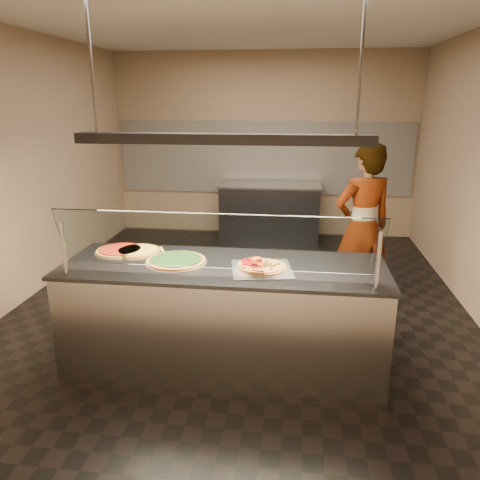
# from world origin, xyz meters

# --- Properties ---
(ground) EXTENTS (5.00, 6.00, 0.02)m
(ground) POSITION_xyz_m (0.00, 0.00, -0.01)
(ground) COLOR black
(ground) RESTS_ON ground
(ceiling) EXTENTS (5.00, 6.00, 0.02)m
(ceiling) POSITION_xyz_m (0.00, 0.00, 3.01)
(ceiling) COLOR silver
(ceiling) RESTS_ON wall_back
(wall_back) EXTENTS (5.00, 0.02, 3.00)m
(wall_back) POSITION_xyz_m (0.00, 3.01, 1.50)
(wall_back) COLOR tan
(wall_back) RESTS_ON ground
(wall_front) EXTENTS (5.00, 0.02, 3.00)m
(wall_front) POSITION_xyz_m (0.00, -3.01, 1.50)
(wall_front) COLOR tan
(wall_front) RESTS_ON ground
(wall_left) EXTENTS (0.02, 6.00, 3.00)m
(wall_left) POSITION_xyz_m (-2.51, 0.00, 1.50)
(wall_left) COLOR tan
(wall_left) RESTS_ON ground
(tile_band) EXTENTS (4.90, 0.02, 1.20)m
(tile_band) POSITION_xyz_m (0.00, 2.98, 1.30)
(tile_band) COLOR silver
(tile_band) RESTS_ON wall_back
(serving_counter) EXTENTS (2.68, 0.94, 0.93)m
(serving_counter) POSITION_xyz_m (0.01, -1.32, 0.47)
(serving_counter) COLOR #B7B7BC
(serving_counter) RESTS_ON ground
(sneeze_guard) EXTENTS (2.44, 0.18, 0.54)m
(sneeze_guard) POSITION_xyz_m (0.01, -1.66, 1.23)
(sneeze_guard) COLOR #B7B7BC
(sneeze_guard) RESTS_ON serving_counter
(perforated_tray) EXTENTS (0.55, 0.55, 0.01)m
(perforated_tray) POSITION_xyz_m (0.34, -1.39, 0.94)
(perforated_tray) COLOR silver
(perforated_tray) RESTS_ON serving_counter
(half_pizza_pepperoni) EXTENTS (0.26, 0.42, 0.05)m
(half_pizza_pepperoni) POSITION_xyz_m (0.24, -1.39, 0.96)
(half_pizza_pepperoni) COLOR #925A22
(half_pizza_pepperoni) RESTS_ON perforated_tray
(half_pizza_sausage) EXTENTS (0.26, 0.42, 0.04)m
(half_pizza_sausage) POSITION_xyz_m (0.43, -1.39, 0.96)
(half_pizza_sausage) COLOR #925A22
(half_pizza_sausage) RESTS_ON perforated_tray
(pizza_spinach) EXTENTS (0.52, 0.52, 0.03)m
(pizza_spinach) POSITION_xyz_m (-0.39, -1.31, 0.95)
(pizza_spinach) COLOR silver
(pizza_spinach) RESTS_ON serving_counter
(pizza_cheese) EXTENTS (0.42, 0.42, 0.03)m
(pizza_cheese) POSITION_xyz_m (-0.79, -1.10, 0.94)
(pizza_cheese) COLOR silver
(pizza_cheese) RESTS_ON serving_counter
(pizza_tomato) EXTENTS (0.45, 0.45, 0.03)m
(pizza_tomato) POSITION_xyz_m (-0.96, -1.10, 0.94)
(pizza_tomato) COLOR silver
(pizza_tomato) RESTS_ON serving_counter
(pizza_spatula) EXTENTS (0.25, 0.21, 0.02)m
(pizza_spatula) POSITION_xyz_m (-0.52, -1.11, 0.96)
(pizza_spatula) COLOR #B7B7BC
(pizza_spatula) RESTS_ON pizza_spinach
(prep_table) EXTENTS (1.62, 0.74, 0.93)m
(prep_table) POSITION_xyz_m (0.15, 2.55, 0.47)
(prep_table) COLOR #303034
(prep_table) RESTS_ON ground
(worker) EXTENTS (0.79, 0.67, 1.82)m
(worker) POSITION_xyz_m (1.31, 0.09, 0.91)
(worker) COLOR #3E3A4A
(worker) RESTS_ON ground
(heat_lamp_housing) EXTENTS (2.30, 0.18, 0.08)m
(heat_lamp_housing) POSITION_xyz_m (0.01, -1.32, 1.95)
(heat_lamp_housing) COLOR #303034
(heat_lamp_housing) RESTS_ON ceiling
(lamp_rod_left) EXTENTS (0.02, 0.02, 1.01)m
(lamp_rod_left) POSITION_xyz_m (-0.99, -1.32, 2.50)
(lamp_rod_left) COLOR #B7B7BC
(lamp_rod_left) RESTS_ON ceiling
(lamp_rod_right) EXTENTS (0.02, 0.02, 1.01)m
(lamp_rod_right) POSITION_xyz_m (1.01, -1.32, 2.50)
(lamp_rod_right) COLOR #B7B7BC
(lamp_rod_right) RESTS_ON ceiling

